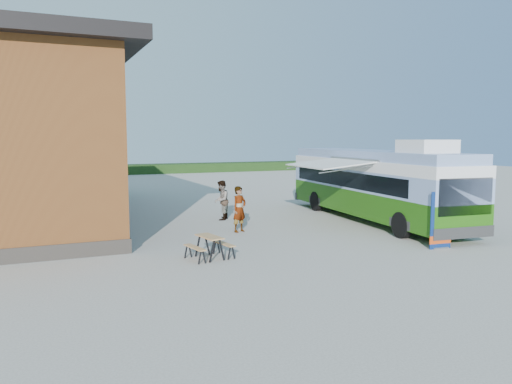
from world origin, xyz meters
name	(u,v)px	position (x,y,z in m)	size (l,w,h in m)	color
ground	(299,238)	(0.00, 0.00, 0.00)	(100.00, 100.00, 0.00)	#BCB7AD
barn	(8,144)	(-10.50, 10.00, 3.59)	(9.60, 21.20, 7.50)	brown
hedge	(202,168)	(8.00, 38.00, 0.50)	(40.00, 3.00, 1.00)	#264419
bus	(373,182)	(5.17, 2.30, 1.82)	(3.76, 12.60, 3.82)	#377112
awning	(333,163)	(2.87, 2.21, 2.78)	(3.02, 4.45, 0.52)	white
banner	(441,226)	(3.61, -3.67, 0.83)	(0.88, 0.24, 2.03)	navy
picnic_table	(209,242)	(-4.27, -1.79, 0.55)	(1.49, 1.37, 0.74)	tan
person_a	(239,209)	(-1.67, 2.13, 0.95)	(0.69, 0.45, 1.90)	#999999
person_b	(221,200)	(-1.33, 5.31, 0.94)	(0.91, 0.71, 1.88)	#999999
slurry_tanker	(96,177)	(-5.70, 18.37, 1.26)	(2.65, 5.80, 2.19)	#198E33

